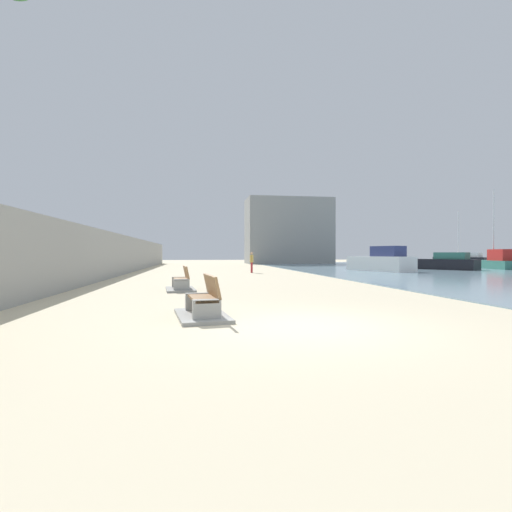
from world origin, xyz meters
The scene contains 10 objects.
ground_plane centered at (0.00, 18.00, 0.00)m, with size 120.00×120.00×0.00m, color beige.
seawall centered at (-7.50, 18.00, 1.37)m, with size 0.80×64.00×2.75m, color #9E9E99.
bench_near centered at (-1.99, 1.40, 0.23)m, with size 1.36×2.22×0.98m.
bench_far centered at (-2.75, 8.01, 0.23)m, with size 1.31×2.20×0.98m.
person_walking centered at (1.99, 21.09, 0.92)m, with size 0.30×0.48×1.59m.
boat_far_left centered at (25.47, 24.07, 0.73)m, with size 2.54×5.68×7.48m.
boat_mid_bay centered at (35.14, 41.45, 0.64)m, with size 5.18×7.23×7.54m.
boat_nearest centered at (19.56, 23.50, 0.63)m, with size 4.65×6.00×1.52m.
boat_outer centered at (12.78, 21.73, 0.81)m, with size 3.71×6.16×2.02m.
harbor_building centered at (10.93, 46.00, 4.64)m, with size 12.00×6.00×9.28m, color gray.
Camera 1 is at (-2.15, -7.45, 1.48)m, focal length 26.75 mm.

